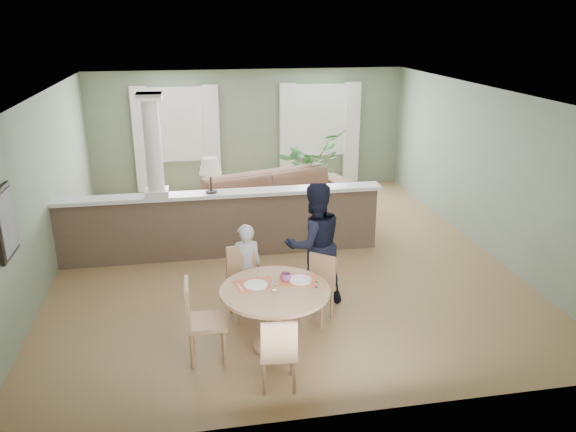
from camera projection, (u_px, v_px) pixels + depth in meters
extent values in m
plane|color=tan|center=(278.00, 256.00, 9.33)|extent=(8.00, 8.00, 0.00)
cube|color=gray|center=(249.00, 131.00, 12.59)|extent=(7.00, 0.02, 2.70)
cube|color=gray|center=(45.00, 190.00, 8.30)|extent=(0.02, 8.00, 2.70)
cube|color=gray|center=(482.00, 168.00, 9.47)|extent=(0.02, 8.00, 2.70)
cube|color=gray|center=(348.00, 293.00, 5.17)|extent=(7.00, 0.02, 2.70)
cube|color=white|center=(277.00, 92.00, 8.43)|extent=(7.00, 8.00, 0.02)
cube|color=white|center=(176.00, 125.00, 12.23)|extent=(1.10, 0.02, 1.50)
cube|color=white|center=(176.00, 125.00, 12.21)|extent=(1.22, 0.04, 1.62)
cube|color=white|center=(319.00, 120.00, 12.77)|extent=(1.10, 0.02, 1.50)
cube|color=white|center=(319.00, 120.00, 12.74)|extent=(1.22, 0.04, 1.62)
cube|color=silver|center=(142.00, 140.00, 12.12)|extent=(0.35, 0.10, 2.30)
cube|color=silver|center=(212.00, 138.00, 12.37)|extent=(0.35, 0.10, 2.30)
cube|color=silver|center=(288.00, 135.00, 12.66)|extent=(0.35, 0.10, 2.30)
cube|color=silver|center=(352.00, 133.00, 12.91)|extent=(0.35, 0.10, 2.30)
cube|color=black|center=(5.00, 223.00, 6.38)|extent=(0.04, 0.62, 0.82)
cube|color=gray|center=(8.00, 222.00, 6.38)|extent=(0.02, 0.52, 0.72)
cube|color=brown|center=(222.00, 226.00, 9.19)|extent=(5.20, 0.22, 1.05)
cube|color=white|center=(221.00, 194.00, 9.01)|extent=(5.32, 0.36, 0.06)
cube|color=white|center=(157.00, 192.00, 8.81)|extent=(0.36, 0.36, 0.10)
cylinder|color=white|center=(153.00, 146.00, 8.57)|extent=(0.26, 0.26, 1.39)
cube|color=white|center=(149.00, 96.00, 8.32)|extent=(0.38, 0.38, 0.10)
cylinder|color=black|center=(211.00, 192.00, 8.97)|extent=(0.18, 0.18, 0.03)
cylinder|color=black|center=(211.00, 182.00, 8.92)|extent=(0.03, 0.03, 0.28)
cone|color=beige|center=(210.00, 166.00, 8.83)|extent=(0.36, 0.36, 0.26)
imported|color=#8B624C|center=(277.00, 201.00, 10.57)|extent=(3.57, 2.26, 0.97)
imported|color=#2F6327|center=(310.00, 168.00, 11.76)|extent=(1.84, 1.85, 1.55)
cylinder|color=tan|center=(275.00, 345.00, 6.76)|extent=(0.54, 0.54, 0.04)
cylinder|color=tan|center=(275.00, 319.00, 6.64)|extent=(0.15, 0.15, 0.70)
cylinder|color=tan|center=(275.00, 291.00, 6.51)|extent=(1.29, 1.29, 0.04)
cube|color=red|center=(255.00, 284.00, 6.61)|extent=(0.50, 0.40, 0.01)
cube|color=red|center=(298.00, 280.00, 6.72)|extent=(0.51, 0.41, 0.01)
cylinder|color=white|center=(256.00, 285.00, 6.58)|extent=(0.28, 0.28, 0.01)
cylinder|color=white|center=(300.00, 280.00, 6.71)|extent=(0.28, 0.28, 0.01)
cylinder|color=white|center=(274.00, 286.00, 6.47)|extent=(0.08, 0.08, 0.09)
cube|color=silver|center=(252.00, 287.00, 6.51)|extent=(0.05, 0.19, 0.00)
cube|color=silver|center=(240.00, 288.00, 6.52)|extent=(0.05, 0.23, 0.00)
cylinder|color=white|center=(316.00, 285.00, 6.53)|extent=(0.04, 0.04, 0.07)
cylinder|color=silver|center=(316.00, 282.00, 6.52)|extent=(0.04, 0.04, 0.01)
imported|color=#253FB1|center=(286.00, 277.00, 6.69)|extent=(0.15, 0.15, 0.10)
cube|color=tan|center=(247.00, 285.00, 7.32)|extent=(0.52, 0.52, 0.05)
cylinder|color=tan|center=(239.00, 310.00, 7.19)|extent=(0.04, 0.04, 0.44)
cylinder|color=tan|center=(264.00, 304.00, 7.32)|extent=(0.04, 0.04, 0.44)
cylinder|color=tan|center=(230.00, 298.00, 7.49)|extent=(0.04, 0.04, 0.44)
cylinder|color=tan|center=(255.00, 293.00, 7.62)|extent=(0.04, 0.04, 0.44)
cube|color=tan|center=(241.00, 261.00, 7.41)|extent=(0.40, 0.14, 0.47)
cube|color=tan|center=(316.00, 291.00, 7.23)|extent=(0.55, 0.55, 0.05)
cylinder|color=tan|center=(299.00, 309.00, 7.25)|extent=(0.04, 0.04, 0.40)
cylinder|color=tan|center=(321.00, 315.00, 7.10)|extent=(0.04, 0.04, 0.40)
cylinder|color=tan|center=(310.00, 299.00, 7.51)|extent=(0.04, 0.04, 0.40)
cylinder|color=tan|center=(332.00, 304.00, 7.36)|extent=(0.04, 0.04, 0.40)
cube|color=tan|center=(322.00, 270.00, 7.30)|extent=(0.31, 0.27, 0.43)
cube|color=tan|center=(278.00, 351.00, 5.93)|extent=(0.43, 0.43, 0.05)
cylinder|color=tan|center=(292.00, 360.00, 6.16)|extent=(0.04, 0.04, 0.40)
cylinder|color=tan|center=(263.00, 361.00, 6.14)|extent=(0.04, 0.04, 0.40)
cylinder|color=tan|center=(295.00, 377.00, 5.86)|extent=(0.04, 0.04, 0.40)
cylinder|color=tan|center=(264.00, 379.00, 5.84)|extent=(0.04, 0.04, 0.40)
cube|color=tan|center=(279.00, 341.00, 5.68)|extent=(0.37, 0.08, 0.43)
cube|color=tan|center=(207.00, 322.00, 6.39)|extent=(0.45, 0.45, 0.05)
cylinder|color=tan|center=(224.00, 348.00, 6.33)|extent=(0.04, 0.04, 0.46)
cylinder|color=tan|center=(223.00, 332.00, 6.67)|extent=(0.04, 0.04, 0.46)
cylinder|color=tan|center=(192.00, 351.00, 6.27)|extent=(0.04, 0.04, 0.46)
cylinder|color=tan|center=(192.00, 334.00, 6.61)|extent=(0.04, 0.04, 0.46)
cube|color=tan|center=(187.00, 303.00, 6.27)|extent=(0.05, 0.43, 0.49)
imported|color=#ACADB2|center=(246.00, 267.00, 7.49)|extent=(0.46, 0.31, 1.22)
imported|color=black|center=(314.00, 244.00, 7.58)|extent=(0.95, 0.80, 1.72)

